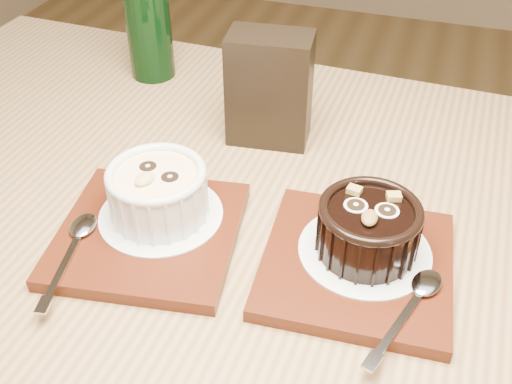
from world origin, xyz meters
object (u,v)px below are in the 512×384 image
tray_left (149,234)px  tray_right (356,264)px  ramekin_dark (368,227)px  green_bottle (147,14)px  condiment_stand (269,89)px  table (253,293)px  ramekin_white (158,190)px

tray_left → tray_right: (0.21, 0.02, 0.00)m
ramekin_dark → green_bottle: green_bottle is taller
tray_right → green_bottle: green_bottle is taller
tray_left → condiment_stand: (0.06, 0.22, 0.06)m
table → tray_left: size_ratio=6.82×
table → condiment_stand: (-0.04, 0.18, 0.16)m
table → tray_left: 0.15m
ramekin_dark → green_bottle: size_ratio=0.40×
tray_right → ramekin_white: bearing=-179.8°
ramekin_white → tray_left: bearing=-81.6°
ramekin_white → tray_right: (0.21, 0.00, -0.04)m
tray_left → ramekin_white: (0.00, 0.02, 0.04)m
ramekin_white → green_bottle: (-0.16, 0.31, 0.05)m
ramekin_white → tray_right: 0.21m
tray_right → ramekin_dark: 0.04m
condiment_stand → green_bottle: bearing=153.0°
ramekin_white → green_bottle: 0.35m
ramekin_white → green_bottle: size_ratio=0.42×
tray_right → condiment_stand: bearing=127.4°
tray_left → ramekin_white: ramekin_white is taller
table → tray_left: tray_left is taller
tray_left → condiment_stand: size_ratio=1.29×
table → ramekin_white: (-0.10, -0.02, 0.14)m
tray_right → ramekin_dark: (0.00, 0.01, 0.04)m
ramekin_dark → green_bottle: bearing=138.3°
green_bottle → condiment_stand: bearing=-27.0°
table → ramekin_white: ramekin_white is taller
tray_right → table: bearing=172.0°
table → ramekin_dark: 0.18m
green_bottle → tray_left: bearing=-64.9°
tray_left → tray_right: same height
tray_left → condiment_stand: 0.24m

